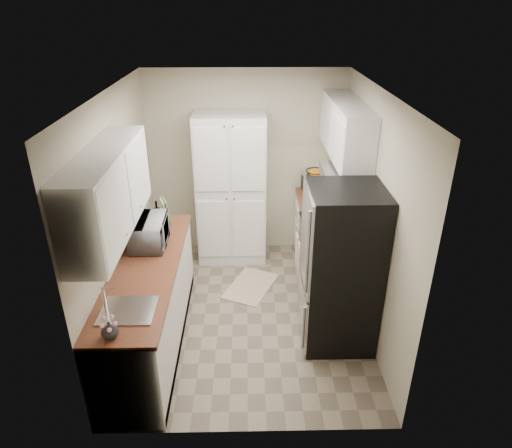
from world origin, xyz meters
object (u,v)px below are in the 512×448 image
(pantry_cabinet, at_px, (231,190))
(microwave, at_px, (149,232))
(wine_bottle, at_px, (157,216))
(toaster_oven, at_px, (317,185))
(refrigerator, at_px, (341,269))
(electric_range, at_px, (329,259))

(pantry_cabinet, relative_size, microwave, 3.76)
(wine_bottle, height_order, toaster_oven, wine_bottle)
(refrigerator, relative_size, toaster_oven, 3.93)
(refrigerator, bearing_deg, microwave, 168.26)
(refrigerator, relative_size, microwave, 3.20)
(electric_range, height_order, refrigerator, refrigerator)
(pantry_cabinet, height_order, electric_range, pantry_cabinet)
(refrigerator, distance_m, toaster_oven, 1.76)
(pantry_cabinet, bearing_deg, refrigerator, -56.54)
(pantry_cabinet, height_order, wine_bottle, pantry_cabinet)
(electric_range, bearing_deg, refrigerator, -92.48)
(pantry_cabinet, distance_m, electric_range, 1.58)
(refrigerator, height_order, microwave, refrigerator)
(microwave, distance_m, wine_bottle, 0.39)
(electric_range, bearing_deg, microwave, -168.86)
(wine_bottle, bearing_deg, electric_range, 0.19)
(wine_bottle, bearing_deg, toaster_oven, 26.28)
(electric_range, distance_m, microwave, 2.12)
(pantry_cabinet, distance_m, wine_bottle, 1.23)
(electric_range, distance_m, toaster_oven, 1.11)
(pantry_cabinet, xyz_separation_m, refrigerator, (1.14, -1.73, -0.15))
(electric_range, xyz_separation_m, refrigerator, (-0.03, -0.80, 0.37))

